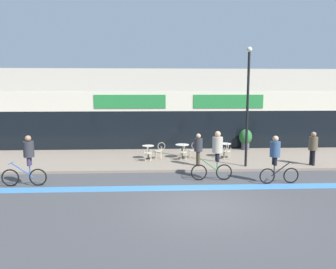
{
  "coord_description": "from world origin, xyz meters",
  "views": [
    {
      "loc": [
        -1.72,
        -10.44,
        3.87
      ],
      "look_at": [
        -0.86,
        7.17,
        1.43
      ],
      "focal_mm": 35.0,
      "sensor_mm": 36.0,
      "label": 1
    }
  ],
  "objects_px": {
    "cafe_chair_1_side": "(193,149)",
    "cafe_chair_2_near": "(227,150)",
    "cafe_chair_0_side": "(160,149)",
    "cyclist_2": "(27,158)",
    "bistro_table_2": "(225,147)",
    "lamp_post": "(248,99)",
    "cafe_chair_1_near": "(183,151)",
    "cyclist_0": "(276,156)",
    "cyclist_1": "(216,152)",
    "bistro_table_0": "(148,149)",
    "pedestrian_near_end": "(198,147)",
    "bistro_table_1": "(182,148)",
    "planter_pot": "(246,138)",
    "pedestrian_far_end": "(313,145)",
    "cafe_chair_0_near": "(148,152)"
  },
  "relations": [
    {
      "from": "cafe_chair_1_side",
      "to": "cyclist_2",
      "type": "relative_size",
      "value": 0.44
    },
    {
      "from": "cyclist_0",
      "to": "pedestrian_near_end",
      "type": "xyz_separation_m",
      "value": [
        -2.81,
        2.83,
        -0.08
      ]
    },
    {
      "from": "bistro_table_0",
      "to": "lamp_post",
      "type": "height_order",
      "value": "lamp_post"
    },
    {
      "from": "cafe_chair_0_side",
      "to": "planter_pot",
      "type": "relative_size",
      "value": 0.7
    },
    {
      "from": "bistro_table_0",
      "to": "cafe_chair_1_near",
      "type": "xyz_separation_m",
      "value": [
        1.87,
        -0.49,
        -0.0
      ]
    },
    {
      "from": "cafe_chair_0_near",
      "to": "cafe_chair_1_side",
      "type": "xyz_separation_m",
      "value": [
        2.49,
        0.76,
        0.0
      ]
    },
    {
      "from": "lamp_post",
      "to": "cyclist_0",
      "type": "relative_size",
      "value": 2.86
    },
    {
      "from": "bistro_table_2",
      "to": "cyclist_0",
      "type": "bearing_deg",
      "value": -77.88
    },
    {
      "from": "cafe_chair_2_near",
      "to": "lamp_post",
      "type": "height_order",
      "value": "lamp_post"
    },
    {
      "from": "bistro_table_2",
      "to": "lamp_post",
      "type": "xyz_separation_m",
      "value": [
        0.56,
        -2.23,
        2.73
      ]
    },
    {
      "from": "cyclist_0",
      "to": "cyclist_1",
      "type": "xyz_separation_m",
      "value": [
        -2.36,
        0.64,
        0.08
      ]
    },
    {
      "from": "bistro_table_0",
      "to": "cafe_chair_0_side",
      "type": "distance_m",
      "value": 0.63
    },
    {
      "from": "cafe_chair_1_side",
      "to": "pedestrian_near_end",
      "type": "height_order",
      "value": "pedestrian_near_end"
    },
    {
      "from": "cafe_chair_2_near",
      "to": "cyclist_0",
      "type": "distance_m",
      "value": 4.39
    },
    {
      "from": "lamp_post",
      "to": "cafe_chair_1_near",
      "type": "bearing_deg",
      "value": 153.87
    },
    {
      "from": "cafe_chair_1_near",
      "to": "cafe_chair_2_near",
      "type": "relative_size",
      "value": 1.0
    },
    {
      "from": "pedestrian_far_end",
      "to": "cafe_chair_2_near",
      "type": "bearing_deg",
      "value": -36.5
    },
    {
      "from": "cyclist_1",
      "to": "cyclist_2",
      "type": "height_order",
      "value": "cyclist_1"
    },
    {
      "from": "bistro_table_1",
      "to": "cyclist_2",
      "type": "relative_size",
      "value": 0.37
    },
    {
      "from": "cyclist_1",
      "to": "cyclist_2",
      "type": "relative_size",
      "value": 1.03
    },
    {
      "from": "cyclist_0",
      "to": "cyclist_2",
      "type": "xyz_separation_m",
      "value": [
        -10.07,
        0.18,
        0.0
      ]
    },
    {
      "from": "cafe_chair_0_near",
      "to": "cyclist_0",
      "type": "xyz_separation_m",
      "value": [
        5.3,
        -3.94,
        0.51
      ]
    },
    {
      "from": "bistro_table_0",
      "to": "cyclist_0",
      "type": "relative_size",
      "value": 0.37
    },
    {
      "from": "cafe_chair_1_side",
      "to": "cyclist_1",
      "type": "height_order",
      "value": "cyclist_1"
    },
    {
      "from": "cafe_chair_0_side",
      "to": "cyclist_2",
      "type": "xyz_separation_m",
      "value": [
        -5.4,
        -4.39,
        0.51
      ]
    },
    {
      "from": "planter_pot",
      "to": "cyclist_0",
      "type": "xyz_separation_m",
      "value": [
        -0.77,
        -7.06,
        0.32
      ]
    },
    {
      "from": "bistro_table_2",
      "to": "planter_pot",
      "type": "height_order",
      "value": "planter_pot"
    },
    {
      "from": "cafe_chair_1_near",
      "to": "cyclist_2",
      "type": "bearing_deg",
      "value": 112.7
    },
    {
      "from": "pedestrian_near_end",
      "to": "pedestrian_far_end",
      "type": "xyz_separation_m",
      "value": [
        5.7,
        -0.14,
        0.04
      ]
    },
    {
      "from": "bistro_table_1",
      "to": "cafe_chair_0_side",
      "type": "height_order",
      "value": "cafe_chair_0_side"
    },
    {
      "from": "bistro_table_2",
      "to": "pedestrian_near_end",
      "type": "xyz_separation_m",
      "value": [
        -1.76,
        -2.02,
        0.41
      ]
    },
    {
      "from": "cafe_chair_1_side",
      "to": "cyclist_0",
      "type": "distance_m",
      "value": 5.5
    },
    {
      "from": "cyclist_2",
      "to": "pedestrian_near_end",
      "type": "distance_m",
      "value": 7.73
    },
    {
      "from": "cafe_chair_1_near",
      "to": "cyclist_0",
      "type": "relative_size",
      "value": 0.45
    },
    {
      "from": "bistro_table_0",
      "to": "pedestrian_near_end",
      "type": "height_order",
      "value": "pedestrian_near_end"
    },
    {
      "from": "cafe_chair_1_side",
      "to": "cafe_chair_2_near",
      "type": "distance_m",
      "value": 1.82
    },
    {
      "from": "cafe_chair_1_near",
      "to": "cyclist_0",
      "type": "xyz_separation_m",
      "value": [
        3.42,
        -4.07,
        0.51
      ]
    },
    {
      "from": "cafe_chair_1_near",
      "to": "lamp_post",
      "type": "relative_size",
      "value": 0.16
    },
    {
      "from": "cafe_chair_1_near",
      "to": "pedestrian_far_end",
      "type": "xyz_separation_m",
      "value": [
        6.31,
        -1.37,
        0.48
      ]
    },
    {
      "from": "cafe_chair_1_near",
      "to": "bistro_table_0",
      "type": "bearing_deg",
      "value": 67.61
    },
    {
      "from": "cafe_chair_2_near",
      "to": "cyclist_1",
      "type": "bearing_deg",
      "value": 159.14
    },
    {
      "from": "bistro_table_1",
      "to": "bistro_table_2",
      "type": "xyz_separation_m",
      "value": [
        2.39,
        0.16,
        0.0
      ]
    },
    {
      "from": "cafe_chair_0_side",
      "to": "bistro_table_1",
      "type": "bearing_deg",
      "value": -179.43
    },
    {
      "from": "cafe_chair_1_side",
      "to": "pedestrian_far_end",
      "type": "distance_m",
      "value": 6.06
    },
    {
      "from": "bistro_table_2",
      "to": "cyclist_1",
      "type": "relative_size",
      "value": 0.36
    },
    {
      "from": "cafe_chair_0_side",
      "to": "cafe_chair_1_side",
      "type": "bearing_deg",
      "value": 178.85
    },
    {
      "from": "bistro_table_1",
      "to": "cyclist_2",
      "type": "bearing_deg",
      "value": -145.79
    },
    {
      "from": "bistro_table_0",
      "to": "cyclist_0",
      "type": "xyz_separation_m",
      "value": [
        5.29,
        -4.56,
        0.51
      ]
    },
    {
      "from": "cyclist_2",
      "to": "bistro_table_1",
      "type": "bearing_deg",
      "value": -147.07
    },
    {
      "from": "cafe_chair_1_near",
      "to": "pedestrian_far_end",
      "type": "distance_m",
      "value": 6.48
    }
  ]
}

